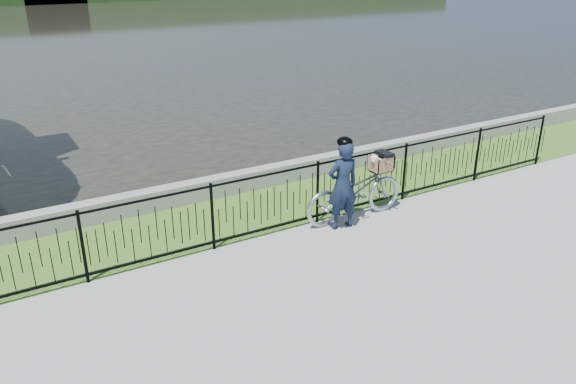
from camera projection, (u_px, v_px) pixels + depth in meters
ground at (320, 277)px, 8.34m from camera, size 120.00×120.00×0.00m
grass_strip at (242, 213)px, 10.41m from camera, size 60.00×2.00×0.01m
water at (24, 34)px, 34.57m from camera, size 120.00×120.00×0.00m
quay_wall at (220, 186)px, 11.13m from camera, size 60.00×0.30×0.40m
fence at (268, 204)px, 9.39m from camera, size 14.00×0.06×1.15m
bicycle_rig at (355, 190)px, 10.03m from camera, size 2.02×0.70×1.18m
cyclist at (343, 184)px, 9.58m from camera, size 0.61×0.43×1.64m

